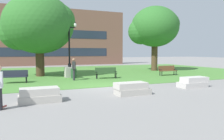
{
  "coord_description": "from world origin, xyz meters",
  "views": [
    {
      "loc": [
        -4.84,
        -12.75,
        2.22
      ],
      "look_at": [
        -0.09,
        -1.4,
        1.2
      ],
      "focal_mm": 35.0,
      "sensor_mm": 36.0,
      "label": 1
    }
  ],
  "objects_px": {
    "trash_bin": "(74,72)",
    "person_bystander_near_lawn": "(74,68)",
    "concrete_block_right": "(193,82)",
    "park_bench_near_right": "(167,70)",
    "park_bench_near_left": "(106,72)",
    "concrete_block_center": "(40,95)",
    "park_bench_far_left": "(14,76)",
    "lamp_post_right": "(70,66)",
    "concrete_block_left": "(132,89)"
  },
  "relations": [
    {
      "from": "park_bench_far_left",
      "to": "lamp_post_right",
      "type": "xyz_separation_m",
      "value": [
        4.35,
        1.98,
        0.46
      ]
    },
    {
      "from": "concrete_block_right",
      "to": "trash_bin",
      "type": "relative_size",
      "value": 1.96
    },
    {
      "from": "concrete_block_center",
      "to": "park_bench_far_left",
      "type": "bearing_deg",
      "value": 99.72
    },
    {
      "from": "concrete_block_center",
      "to": "person_bystander_near_lawn",
      "type": "distance_m",
      "value": 7.39
    },
    {
      "from": "lamp_post_right",
      "to": "concrete_block_right",
      "type": "bearing_deg",
      "value": -53.26
    },
    {
      "from": "concrete_block_left",
      "to": "lamp_post_right",
      "type": "height_order",
      "value": "lamp_post_right"
    },
    {
      "from": "trash_bin",
      "to": "concrete_block_center",
      "type": "bearing_deg",
      "value": -112.64
    },
    {
      "from": "concrete_block_left",
      "to": "concrete_block_center",
      "type": "bearing_deg",
      "value": 179.42
    },
    {
      "from": "person_bystander_near_lawn",
      "to": "park_bench_near_right",
      "type": "bearing_deg",
      "value": 1.36
    },
    {
      "from": "concrete_block_right",
      "to": "lamp_post_right",
      "type": "distance_m",
      "value": 10.28
    },
    {
      "from": "concrete_block_center",
      "to": "trash_bin",
      "type": "bearing_deg",
      "value": 67.36
    },
    {
      "from": "park_bench_near_right",
      "to": "park_bench_near_left",
      "type": "bearing_deg",
      "value": -179.7
    },
    {
      "from": "park_bench_near_right",
      "to": "trash_bin",
      "type": "bearing_deg",
      "value": 172.79
    },
    {
      "from": "concrete_block_right",
      "to": "lamp_post_right",
      "type": "xyz_separation_m",
      "value": [
        -6.14,
        8.22,
        0.69
      ]
    },
    {
      "from": "lamp_post_right",
      "to": "park_bench_far_left",
      "type": "bearing_deg",
      "value": -155.59
    },
    {
      "from": "park_bench_near_left",
      "to": "trash_bin",
      "type": "height_order",
      "value": "trash_bin"
    },
    {
      "from": "park_bench_near_left",
      "to": "park_bench_near_right",
      "type": "distance_m",
      "value": 6.25
    },
    {
      "from": "concrete_block_left",
      "to": "trash_bin",
      "type": "relative_size",
      "value": 1.92
    },
    {
      "from": "trash_bin",
      "to": "concrete_block_left",
      "type": "bearing_deg",
      "value": -81.3
    },
    {
      "from": "park_bench_near_left",
      "to": "lamp_post_right",
      "type": "bearing_deg",
      "value": 143.14
    },
    {
      "from": "park_bench_far_left",
      "to": "trash_bin",
      "type": "xyz_separation_m",
      "value": [
        4.52,
        1.14,
        -0.04
      ]
    },
    {
      "from": "park_bench_far_left",
      "to": "trash_bin",
      "type": "height_order",
      "value": "trash_bin"
    },
    {
      "from": "concrete_block_left",
      "to": "trash_bin",
      "type": "distance_m",
      "value": 8.15
    },
    {
      "from": "park_bench_near_right",
      "to": "trash_bin",
      "type": "xyz_separation_m",
      "value": [
        -8.72,
        1.1,
        -0.04
      ]
    },
    {
      "from": "trash_bin",
      "to": "person_bystander_near_lawn",
      "type": "height_order",
      "value": "person_bystander_near_lawn"
    },
    {
      "from": "concrete_block_center",
      "to": "park_bench_far_left",
      "type": "relative_size",
      "value": 0.97
    },
    {
      "from": "concrete_block_left",
      "to": "lamp_post_right",
      "type": "distance_m",
      "value": 9.03
    },
    {
      "from": "park_bench_far_left",
      "to": "lamp_post_right",
      "type": "height_order",
      "value": "lamp_post_right"
    },
    {
      "from": "concrete_block_left",
      "to": "park_bench_near_left",
      "type": "bearing_deg",
      "value": 79.87
    },
    {
      "from": "trash_bin",
      "to": "park_bench_near_left",
      "type": "bearing_deg",
      "value": -24.69
    },
    {
      "from": "concrete_block_right",
      "to": "park_bench_near_right",
      "type": "xyz_separation_m",
      "value": [
        2.74,
        6.28,
        0.23
      ]
    },
    {
      "from": "park_bench_near_left",
      "to": "park_bench_far_left",
      "type": "relative_size",
      "value": 1.0
    },
    {
      "from": "concrete_block_left",
      "to": "lamp_post_right",
      "type": "bearing_deg",
      "value": 98.92
    },
    {
      "from": "park_bench_near_right",
      "to": "lamp_post_right",
      "type": "relative_size",
      "value": 0.38
    },
    {
      "from": "person_bystander_near_lawn",
      "to": "concrete_block_right",
      "type": "bearing_deg",
      "value": -44.14
    },
    {
      "from": "trash_bin",
      "to": "person_bystander_near_lawn",
      "type": "relative_size",
      "value": 0.56
    },
    {
      "from": "concrete_block_left",
      "to": "person_bystander_near_lawn",
      "type": "xyz_separation_m",
      "value": [
        -1.51,
        6.74,
        0.68
      ]
    },
    {
      "from": "park_bench_far_left",
      "to": "concrete_block_right",
      "type": "bearing_deg",
      "value": -30.77
    },
    {
      "from": "trash_bin",
      "to": "person_bystander_near_lawn",
      "type": "bearing_deg",
      "value": -101.89
    },
    {
      "from": "park_bench_near_right",
      "to": "person_bystander_near_lawn",
      "type": "height_order",
      "value": "person_bystander_near_lawn"
    },
    {
      "from": "person_bystander_near_lawn",
      "to": "concrete_block_center",
      "type": "bearing_deg",
      "value": -114.6
    },
    {
      "from": "park_bench_far_left",
      "to": "person_bystander_near_lawn",
      "type": "relative_size",
      "value": 1.08
    },
    {
      "from": "concrete_block_right",
      "to": "trash_bin",
      "type": "distance_m",
      "value": 9.5
    },
    {
      "from": "park_bench_near_left",
      "to": "person_bystander_near_lawn",
      "type": "xyz_separation_m",
      "value": [
        -2.75,
        -0.18,
        0.45
      ]
    },
    {
      "from": "concrete_block_center",
      "to": "trash_bin",
      "type": "distance_m",
      "value": 8.68
    },
    {
      "from": "concrete_block_center",
      "to": "concrete_block_left",
      "type": "height_order",
      "value": "same"
    },
    {
      "from": "concrete_block_center",
      "to": "concrete_block_right",
      "type": "bearing_deg",
      "value": 3.82
    },
    {
      "from": "park_bench_near_left",
      "to": "concrete_block_right",
      "type": "bearing_deg",
      "value": -60.7
    },
    {
      "from": "park_bench_near_left",
      "to": "lamp_post_right",
      "type": "height_order",
      "value": "lamp_post_right"
    },
    {
      "from": "park_bench_near_right",
      "to": "lamp_post_right",
      "type": "height_order",
      "value": "lamp_post_right"
    }
  ]
}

